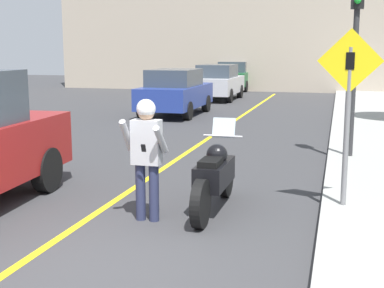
% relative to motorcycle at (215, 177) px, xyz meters
% --- Properties ---
extents(ground_plane, '(80.00, 80.00, 0.00)m').
position_rel_motorcycle_xyz_m(ground_plane, '(-1.05, -2.41, -0.52)').
color(ground_plane, '#38383A').
extents(road_center_line, '(0.12, 36.00, 0.01)m').
position_rel_motorcycle_xyz_m(road_center_line, '(-1.65, 3.59, -0.51)').
color(road_center_line, yellow).
rests_on(road_center_line, ground).
extents(building_backdrop, '(28.00, 1.20, 9.19)m').
position_rel_motorcycle_xyz_m(building_backdrop, '(-1.05, 23.59, 4.08)').
color(building_backdrop, '#B2A38E').
rests_on(building_backdrop, ground).
extents(motorcycle, '(0.62, 2.31, 1.32)m').
position_rel_motorcycle_xyz_m(motorcycle, '(0.00, 0.00, 0.00)').
color(motorcycle, black).
rests_on(motorcycle, ground).
extents(person_biker, '(0.59, 0.47, 1.72)m').
position_rel_motorcycle_xyz_m(person_biker, '(-0.80, -0.73, 0.53)').
color(person_biker, '#282D4C').
rests_on(person_biker, ground).
extents(crossing_sign, '(0.91, 0.08, 2.54)m').
position_rel_motorcycle_xyz_m(crossing_sign, '(1.86, 0.33, 1.15)').
color(crossing_sign, slate).
rests_on(crossing_sign, sidewalk_curb).
extents(traffic_light, '(0.26, 0.30, 3.82)m').
position_rel_motorcycle_xyz_m(traffic_light, '(2.01, 4.16, 2.27)').
color(traffic_light, '#2D2D30').
rests_on(traffic_light, sidewalk_curb).
extents(parked_car_blue, '(1.88, 4.20, 1.68)m').
position_rel_motorcycle_xyz_m(parked_car_blue, '(-4.05, 11.13, 0.34)').
color(parked_car_blue, black).
rests_on(parked_car_blue, ground).
extents(parked_car_silver, '(1.88, 4.20, 1.68)m').
position_rel_motorcycle_xyz_m(parked_car_silver, '(-3.88, 17.45, 0.34)').
color(parked_car_silver, black).
rests_on(parked_car_silver, ground).
extents(parked_car_green, '(1.88, 4.20, 1.68)m').
position_rel_motorcycle_xyz_m(parked_car_green, '(-4.26, 23.80, 0.34)').
color(parked_car_green, black).
rests_on(parked_car_green, ground).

